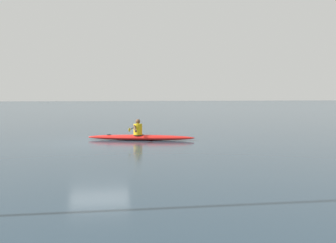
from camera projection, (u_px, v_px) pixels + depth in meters
name	position (u px, v px, depth m)	size (l,w,h in m)	color
ground_plane	(99.00, 142.00, 17.40)	(160.00, 160.00, 0.00)	#283D4C
kayak	(141.00, 137.00, 18.23)	(4.83, 1.65, 0.24)	red
kayaker	(137.00, 128.00, 18.21)	(0.67, 2.34, 0.70)	yellow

